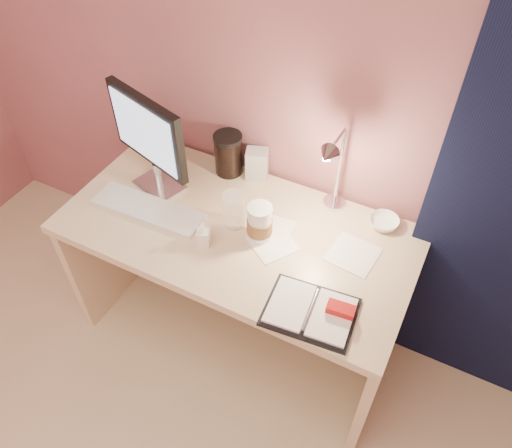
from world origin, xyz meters
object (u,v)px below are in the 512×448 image
at_px(bowl, 384,222).
at_px(lotion_bottle, 203,234).
at_px(monitor, 150,136).
at_px(keyboard, 148,209).
at_px(desk, 247,253).
at_px(desk_lamp, 332,172).
at_px(clear_cup, 234,210).
at_px(dark_jar, 229,156).
at_px(coffee_cup, 260,224).
at_px(planner, 313,311).
at_px(product_box, 257,164).

relative_size(bowl, lotion_bottle, 1.12).
relative_size(monitor, bowl, 3.74).
relative_size(keyboard, bowl, 4.01).
xyz_separation_m(desk, monitor, (-0.41, -0.01, 0.49)).
xyz_separation_m(monitor, lotion_bottle, (0.34, -0.19, -0.21)).
bearing_deg(desk_lamp, clear_cup, -147.50).
bearing_deg(clear_cup, keyboard, -164.34).
bearing_deg(dark_jar, lotion_bottle, -73.29).
xyz_separation_m(coffee_cup, clear_cup, (-0.12, 0.02, 0.00)).
xyz_separation_m(bowl, dark_jar, (-0.71, 0.01, 0.07)).
relative_size(bowl, dark_jar, 0.70).
relative_size(desk, lotion_bottle, 13.24).
bearing_deg(lotion_bottle, planner, -11.63).
height_order(monitor, product_box, monitor).
height_order(clear_cup, desk_lamp, desk_lamp).
bearing_deg(monitor, desk_lamp, 28.36).
xyz_separation_m(dark_jar, desk_lamp, (0.49, -0.09, 0.16)).
relative_size(monitor, clear_cup, 2.91).
relative_size(clear_cup, bowl, 1.29).
bearing_deg(coffee_cup, keyboard, -170.39).
xyz_separation_m(planner, clear_cup, (-0.44, 0.25, 0.06)).
height_order(monitor, clear_cup, monitor).
xyz_separation_m(monitor, bowl, (0.92, 0.21, -0.25)).
bearing_deg(keyboard, desk_lamp, 21.21).
bearing_deg(keyboard, bowl, 20.12).
distance_m(lotion_bottle, dark_jar, 0.44).
height_order(desk, monitor, monitor).
distance_m(planner, desk_lamp, 0.51).
relative_size(desk, coffee_cup, 8.89).
bearing_deg(desk_lamp, desk, -154.41).
bearing_deg(desk, planner, -36.12).
distance_m(planner, lotion_bottle, 0.50).
bearing_deg(coffee_cup, desk_lamp, 46.60).
bearing_deg(bowl, product_box, 176.31).
relative_size(dark_jar, desk_lamp, 0.43).
xyz_separation_m(keyboard, bowl, (0.88, 0.36, 0.01)).
distance_m(clear_cup, lotion_bottle, 0.16).
bearing_deg(coffee_cup, monitor, 172.96).
height_order(desk, clear_cup, clear_cup).
bearing_deg(desk, clear_cup, -110.80).
xyz_separation_m(desk, clear_cup, (-0.02, -0.06, 0.30)).
bearing_deg(keyboard, coffee_cup, 7.60).
xyz_separation_m(coffee_cup, lotion_bottle, (-0.17, -0.13, -0.02)).
relative_size(monitor, keyboard, 0.93).
relative_size(keyboard, product_box, 3.41).
bearing_deg(planner, clear_cup, 144.97).
bearing_deg(clear_cup, monitor, 173.35).
bearing_deg(planner, desk, 138.23).
height_order(lotion_bottle, dark_jar, dark_jar).
distance_m(clear_cup, bowl, 0.59).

